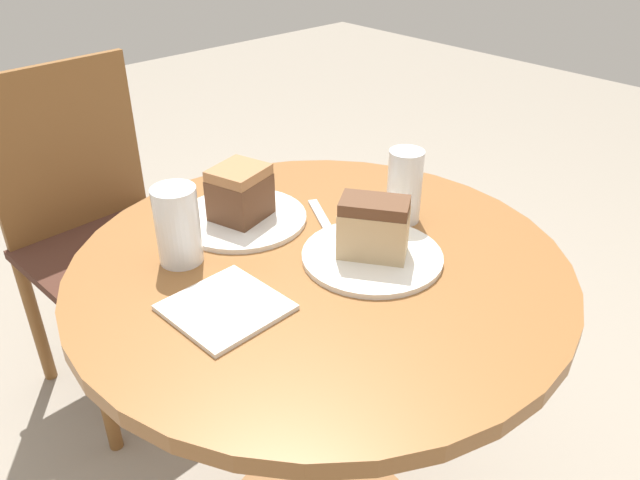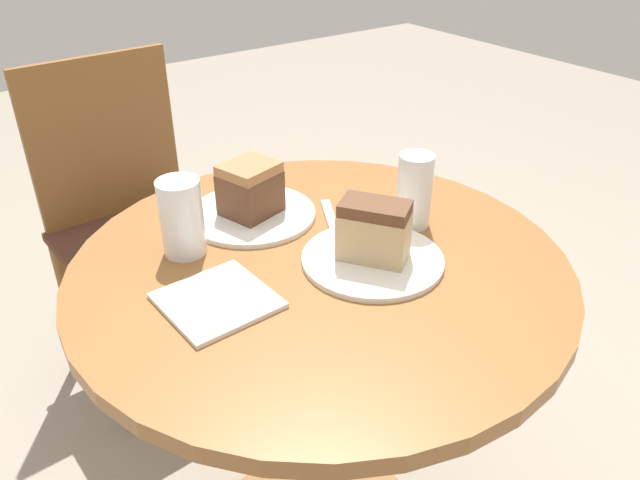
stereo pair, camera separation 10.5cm
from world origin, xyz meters
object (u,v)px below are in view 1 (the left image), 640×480
(chair, at_px, (103,231))
(plate_far, at_px, (242,218))
(cake_slice_near, at_px, (374,228))
(glass_lemonade, at_px, (178,230))
(glass_water, at_px, (403,190))
(cake_slice_far, at_px, (240,193))
(plate_near, at_px, (372,256))

(chair, relative_size, plate_far, 3.68)
(chair, bearing_deg, cake_slice_near, -85.40)
(plate_far, distance_m, glass_lemonade, 0.17)
(plate_far, bearing_deg, cake_slice_near, -72.19)
(chair, relative_size, glass_water, 6.44)
(glass_water, bearing_deg, glass_lemonade, 157.97)
(cake_slice_near, xyz_separation_m, cake_slice_far, (-0.08, 0.26, -0.00))
(cake_slice_near, bearing_deg, plate_near, 90.00)
(plate_near, relative_size, glass_water, 1.73)
(plate_far, bearing_deg, plate_near, -72.19)
(plate_far, height_order, cake_slice_near, cake_slice_near)
(glass_lemonade, relative_size, glass_water, 0.97)
(cake_slice_far, relative_size, glass_lemonade, 0.87)
(chair, distance_m, plate_far, 0.68)
(cake_slice_near, relative_size, glass_water, 0.94)
(cake_slice_near, xyz_separation_m, glass_lemonade, (-0.24, 0.22, -0.00))
(cake_slice_far, distance_m, glass_lemonade, 0.17)
(glass_lemonade, height_order, glass_water, glass_water)
(plate_near, distance_m, cake_slice_far, 0.28)
(chair, relative_size, glass_lemonade, 6.63)
(plate_near, bearing_deg, glass_water, 22.84)
(cake_slice_near, bearing_deg, glass_water, 22.84)
(plate_far, relative_size, glass_water, 1.75)
(chair, xyz_separation_m, plate_far, (0.03, -0.62, 0.28))
(plate_far, xyz_separation_m, glass_water, (0.23, -0.20, 0.06))
(plate_near, distance_m, glass_water, 0.17)
(plate_near, distance_m, plate_far, 0.28)
(plate_far, bearing_deg, glass_water, -41.15)
(chair, xyz_separation_m, glass_lemonade, (-0.13, -0.66, 0.33))
(chair, distance_m, cake_slice_near, 0.95)
(cake_slice_near, height_order, cake_slice_far, cake_slice_near)
(plate_near, height_order, plate_far, same)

